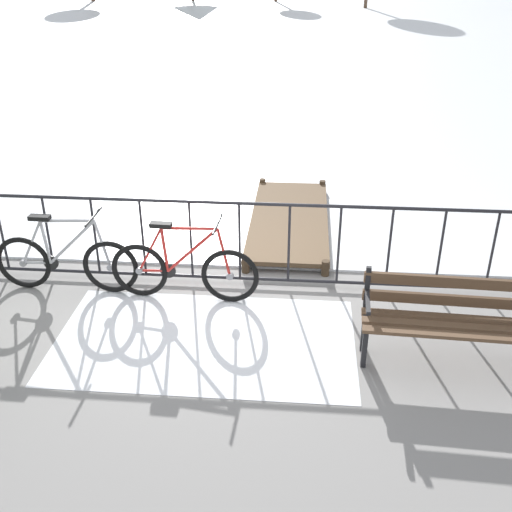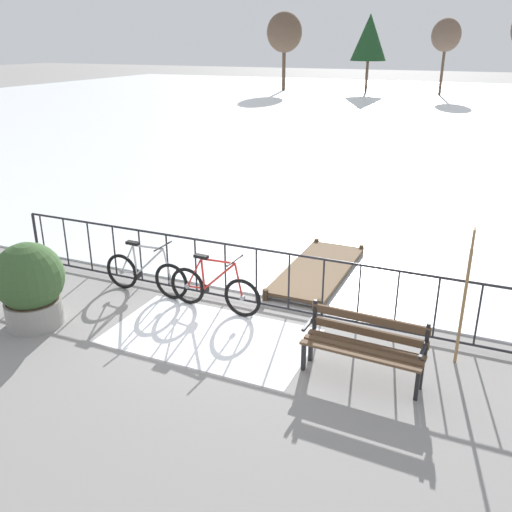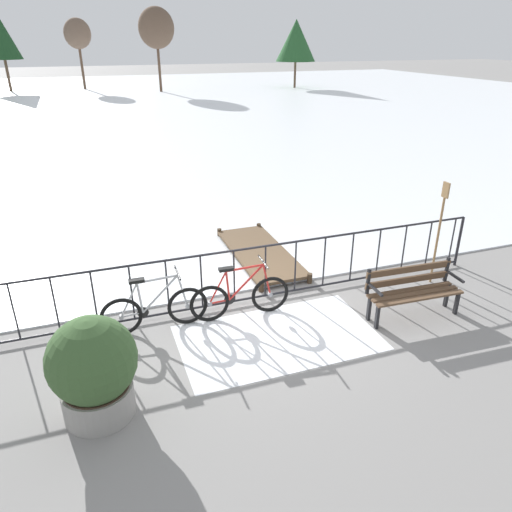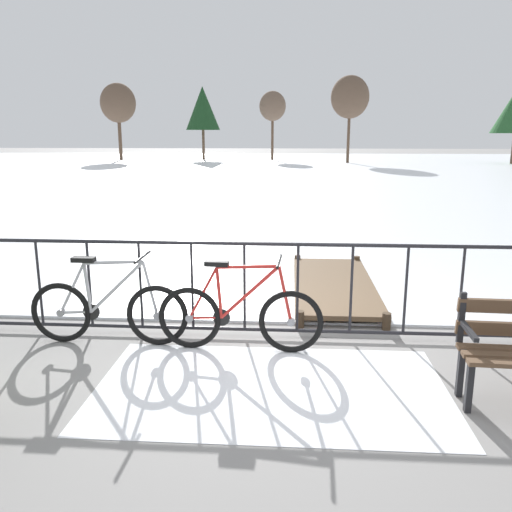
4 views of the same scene
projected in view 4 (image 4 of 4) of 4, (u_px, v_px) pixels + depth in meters
ground_plane at (271, 337)px, 5.76m from camera, size 160.00×160.00×0.00m
frozen_pond at (289, 169)px, 33.35m from camera, size 80.00×56.00×0.03m
snow_patch at (271, 388)px, 4.59m from camera, size 3.09×1.77×0.01m
railing_fence at (271, 288)px, 5.64m from camera, size 9.06×0.06×1.07m
bicycle_near_railing at (108, 311)px, 5.50m from camera, size 1.71×0.52×0.97m
bicycle_second at (239, 316)px, 5.33m from camera, size 1.71×0.52×0.97m
wooden_dock at (333, 284)px, 7.35m from camera, size 1.10×2.94×0.20m
tree_west_mid at (350, 97)px, 39.56m from camera, size 2.90×2.90×6.56m
tree_centre at (203, 108)px, 44.98m from camera, size 2.96×2.96×6.24m
tree_east_mid at (273, 106)px, 44.47m from camera, size 2.27×2.27×5.81m
tree_far_east at (118, 103)px, 44.36m from camera, size 3.00×3.00×6.46m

